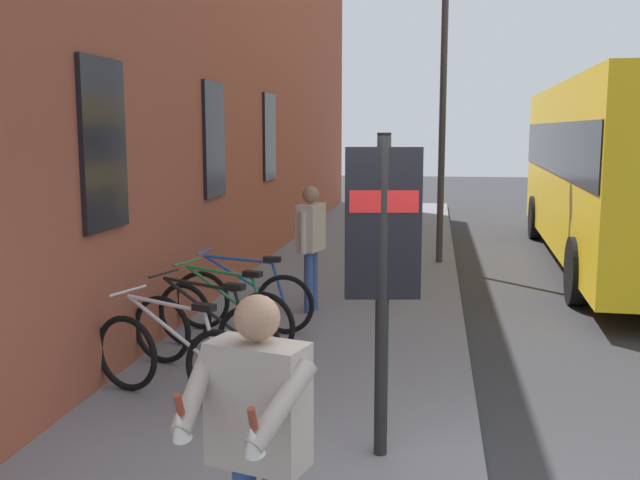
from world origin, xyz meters
The scene contains 13 objects.
ground centered at (6.00, -1.00, 0.00)m, with size 60.00×60.00×0.00m, color #2D2D30.
sidewalk_pavement centered at (8.00, 1.75, 0.06)m, with size 24.00×3.50×0.12m, color slate.
station_facade centered at (8.99, 3.80, 4.04)m, with size 22.00×0.65×8.08m.
bicycle_nearest_sign centered at (1.57, 2.71, 0.51)m, with size 0.69×1.70×0.97m.
bicycle_by_door centered at (2.42, 2.68, 0.51)m, with size 0.65×1.71×0.97m.
bicycle_end_of_row centered at (3.07, 2.66, 0.51)m, with size 0.66×1.71×0.97m.
bicycle_under_window centered at (3.89, 2.66, 0.51)m, with size 0.48×1.77×0.97m.
transit_info_sign centered at (0.74, 0.78, 1.72)m, with size 0.17×0.56×2.40m.
city_bus centered at (9.75, -3.00, 1.92)m, with size 10.59×2.96×3.35m.
pedestrian_near_bus centered at (5.00, 2.02, 1.15)m, with size 0.63×0.34×1.68m.
pedestrian_crossing_street centered at (6.30, 1.07, 1.06)m, with size 0.43×0.50×1.53m.
tourist_with_hotdogs centered at (-1.26, 1.23, 1.14)m, with size 0.66×0.66×1.66m.
street_lamp centered at (9.01, 0.30, 3.30)m, with size 0.28×0.28×5.39m.
Camera 1 is at (-4.53, 0.42, 2.54)m, focal length 41.37 mm.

